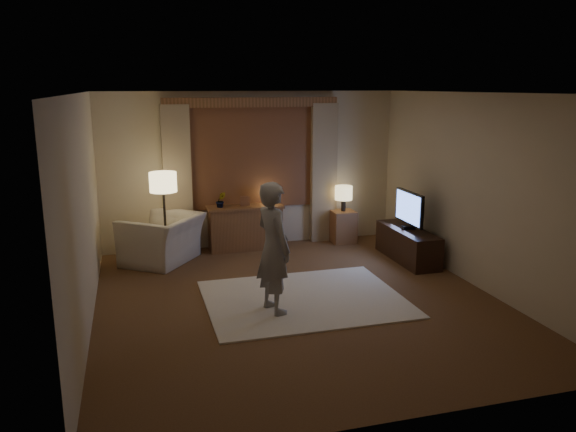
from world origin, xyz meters
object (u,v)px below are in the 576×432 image
object	(u,v)px
armchair	(163,239)
side_table	(343,227)
tv_stand	(408,245)
sideboard	(245,229)
person	(273,248)

from	to	relation	value
armchair	side_table	size ratio (longest dim) A/B	2.01
tv_stand	sideboard	bearing A→B (deg)	150.80
armchair	tv_stand	distance (m)	3.83
sideboard	armchair	xyz separation A→B (m)	(-1.38, -0.36, 0.02)
tv_stand	person	xyz separation A→B (m)	(-2.54, -1.46, 0.56)
sideboard	side_table	world-z (taller)	sideboard
side_table	armchair	bearing A→B (deg)	-174.22
sideboard	tv_stand	distance (m)	2.67
side_table	person	distance (m)	3.38
side_table	person	xyz separation A→B (m)	(-1.94, -2.71, 0.53)
armchair	person	bearing A→B (deg)	61.76
armchair	side_table	world-z (taller)	armchair
tv_stand	side_table	bearing A→B (deg)	115.65
sideboard	person	world-z (taller)	person
armchair	tv_stand	xyz separation A→B (m)	(3.71, -0.94, -0.12)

